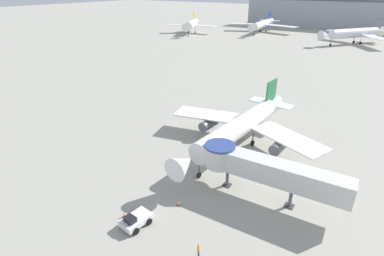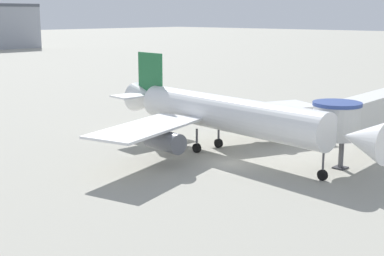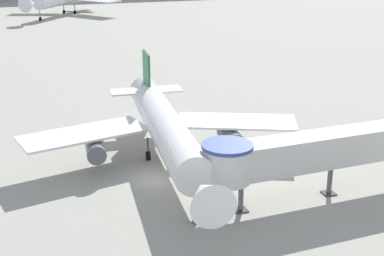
{
  "view_description": "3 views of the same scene",
  "coord_description": "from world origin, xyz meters",
  "px_view_note": "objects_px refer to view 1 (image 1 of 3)",
  "views": [
    {
      "loc": [
        19.65,
        -39.2,
        25.17
      ],
      "look_at": [
        -2.89,
        -4.66,
        5.37
      ],
      "focal_mm": 28.0,
      "sensor_mm": 36.0,
      "label": 1
    },
    {
      "loc": [
        -36.7,
        -29.33,
        13.19
      ],
      "look_at": [
        -2.38,
        2.77,
        3.21
      ],
      "focal_mm": 50.0,
      "sensor_mm": 36.0,
      "label": 2
    },
    {
      "loc": [
        -11.11,
        -43.93,
        20.96
      ],
      "look_at": [
        3.19,
        -1.28,
        5.17
      ],
      "focal_mm": 50.0,
      "sensor_mm": 36.0,
      "label": 3
    }
  ],
  "objects_px": {
    "traffic_cone_apron_front": "(124,215)",
    "background_jet_blue_tail": "(262,24)",
    "main_airplane": "(240,127)",
    "traffic_cone_near_nose": "(178,203)",
    "ground_crew_marshaller": "(199,250)",
    "jet_bridge": "(262,168)",
    "background_jet_gray_tail": "(355,33)",
    "traffic_cone_starboard_wing": "(299,171)",
    "background_jet_gold_tail": "(191,24)",
    "pushback_tug_white": "(135,220)"
  },
  "relations": [
    {
      "from": "pushback_tug_white",
      "to": "background_jet_gray_tail",
      "type": "relative_size",
      "value": 0.11
    },
    {
      "from": "main_airplane",
      "to": "ground_crew_marshaller",
      "type": "relative_size",
      "value": 17.53
    },
    {
      "from": "pushback_tug_white",
      "to": "ground_crew_marshaller",
      "type": "relative_size",
      "value": 2.16
    },
    {
      "from": "traffic_cone_near_nose",
      "to": "traffic_cone_starboard_wing",
      "type": "xyz_separation_m",
      "value": [
        10.74,
        15.53,
        0.04
      ]
    },
    {
      "from": "pushback_tug_white",
      "to": "ground_crew_marshaller",
      "type": "height_order",
      "value": "ground_crew_marshaller"
    },
    {
      "from": "traffic_cone_starboard_wing",
      "to": "background_jet_gold_tail",
      "type": "relative_size",
      "value": 0.03
    },
    {
      "from": "traffic_cone_starboard_wing",
      "to": "main_airplane",
      "type": "bearing_deg",
      "value": 167.46
    },
    {
      "from": "traffic_cone_apron_front",
      "to": "background_jet_gray_tail",
      "type": "bearing_deg",
      "value": 87.3
    },
    {
      "from": "jet_bridge",
      "to": "background_jet_gold_tail",
      "type": "xyz_separation_m",
      "value": [
        -86.75,
        116.16,
        0.64
      ]
    },
    {
      "from": "main_airplane",
      "to": "background_jet_gold_tail",
      "type": "height_order",
      "value": "background_jet_gold_tail"
    },
    {
      "from": "jet_bridge",
      "to": "traffic_cone_starboard_wing",
      "type": "bearing_deg",
      "value": 67.47
    },
    {
      "from": "main_airplane",
      "to": "background_jet_gray_tail",
      "type": "relative_size",
      "value": 0.93
    },
    {
      "from": "background_jet_gray_tail",
      "to": "background_jet_blue_tail",
      "type": "distance_m",
      "value": 51.26
    },
    {
      "from": "traffic_cone_apron_front",
      "to": "ground_crew_marshaller",
      "type": "distance_m",
      "value": 10.55
    },
    {
      "from": "jet_bridge",
      "to": "ground_crew_marshaller",
      "type": "bearing_deg",
      "value": -99.09
    },
    {
      "from": "jet_bridge",
      "to": "traffic_cone_near_nose",
      "type": "relative_size",
      "value": 26.35
    },
    {
      "from": "main_airplane",
      "to": "pushback_tug_white",
      "type": "xyz_separation_m",
      "value": [
        -2.12,
        -23.39,
        -3.14
      ]
    },
    {
      "from": "main_airplane",
      "to": "ground_crew_marshaller",
      "type": "xyz_separation_m",
      "value": [
        6.35,
        -23.24,
        -2.87
      ]
    },
    {
      "from": "pushback_tug_white",
      "to": "background_jet_gold_tail",
      "type": "xyz_separation_m",
      "value": [
        -76.82,
        128.96,
        4.25
      ]
    },
    {
      "from": "main_airplane",
      "to": "traffic_cone_starboard_wing",
      "type": "bearing_deg",
      "value": -7.72
    },
    {
      "from": "jet_bridge",
      "to": "background_jet_blue_tail",
      "type": "distance_m",
      "value": 152.58
    },
    {
      "from": "main_airplane",
      "to": "traffic_cone_near_nose",
      "type": "height_order",
      "value": "main_airplane"
    },
    {
      "from": "pushback_tug_white",
      "to": "traffic_cone_near_nose",
      "type": "distance_m",
      "value": 5.89
    },
    {
      "from": "main_airplane",
      "to": "ground_crew_marshaller",
      "type": "height_order",
      "value": "main_airplane"
    },
    {
      "from": "traffic_cone_apron_front",
      "to": "traffic_cone_near_nose",
      "type": "relative_size",
      "value": 1.02
    },
    {
      "from": "jet_bridge",
      "to": "pushback_tug_white",
      "type": "relative_size",
      "value": 4.89
    },
    {
      "from": "traffic_cone_near_nose",
      "to": "background_jet_gray_tail",
      "type": "relative_size",
      "value": 0.02
    },
    {
      "from": "main_airplane",
      "to": "traffic_cone_near_nose",
      "type": "bearing_deg",
      "value": -85.0
    },
    {
      "from": "jet_bridge",
      "to": "background_jet_gray_tail",
      "type": "bearing_deg",
      "value": 89.83
    },
    {
      "from": "traffic_cone_apron_front",
      "to": "background_jet_blue_tail",
      "type": "relative_size",
      "value": 0.02
    },
    {
      "from": "pushback_tug_white",
      "to": "background_jet_gold_tail",
      "type": "height_order",
      "value": "background_jet_gold_tail"
    },
    {
      "from": "jet_bridge",
      "to": "traffic_cone_near_nose",
      "type": "xyz_separation_m",
      "value": [
        -7.76,
        -7.34,
        -4.03
      ]
    },
    {
      "from": "jet_bridge",
      "to": "ground_crew_marshaller",
      "type": "height_order",
      "value": "jet_bridge"
    },
    {
      "from": "traffic_cone_near_nose",
      "to": "ground_crew_marshaller",
      "type": "height_order",
      "value": "ground_crew_marshaller"
    },
    {
      "from": "pushback_tug_white",
      "to": "main_airplane",
      "type": "bearing_deg",
      "value": 91.73
    },
    {
      "from": "jet_bridge",
      "to": "background_jet_blue_tail",
      "type": "relative_size",
      "value": 0.47
    },
    {
      "from": "jet_bridge",
      "to": "traffic_cone_apron_front",
      "type": "relative_size",
      "value": 25.72
    },
    {
      "from": "background_jet_blue_tail",
      "to": "main_airplane",
      "type": "bearing_deg",
      "value": -74.84
    },
    {
      "from": "ground_crew_marshaller",
      "to": "background_jet_gray_tail",
      "type": "distance_m",
      "value": 142.46
    },
    {
      "from": "jet_bridge",
      "to": "traffic_cone_apron_front",
      "type": "xyz_separation_m",
      "value": [
        -11.99,
        -12.59,
        -4.02
      ]
    },
    {
      "from": "ground_crew_marshaller",
      "to": "background_jet_gray_tail",
      "type": "xyz_separation_m",
      "value": [
        -3.82,
        142.35,
        4.03
      ]
    },
    {
      "from": "pushback_tug_white",
      "to": "traffic_cone_near_nose",
      "type": "relative_size",
      "value": 5.39
    },
    {
      "from": "traffic_cone_near_nose",
      "to": "background_jet_gold_tail",
      "type": "xyz_separation_m",
      "value": [
        -79.0,
        123.51,
        4.67
      ]
    },
    {
      "from": "traffic_cone_near_nose",
      "to": "traffic_cone_apron_front",
      "type": "bearing_deg",
      "value": -128.87
    },
    {
      "from": "traffic_cone_near_nose",
      "to": "traffic_cone_starboard_wing",
      "type": "bearing_deg",
      "value": 55.34
    },
    {
      "from": "ground_crew_marshaller",
      "to": "background_jet_gold_tail",
      "type": "distance_m",
      "value": 154.55
    },
    {
      "from": "background_jet_blue_tail",
      "to": "background_jet_gold_tail",
      "type": "bearing_deg",
      "value": -145.06
    },
    {
      "from": "traffic_cone_starboard_wing",
      "to": "background_jet_gold_tail",
      "type": "distance_m",
      "value": 140.47
    },
    {
      "from": "pushback_tug_white",
      "to": "ground_crew_marshaller",
      "type": "bearing_deg",
      "value": 7.91
    },
    {
      "from": "pushback_tug_white",
      "to": "ground_crew_marshaller",
      "type": "distance_m",
      "value": 8.48
    }
  ]
}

